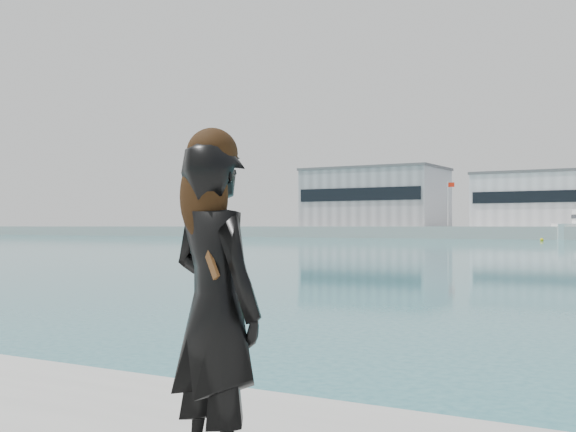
# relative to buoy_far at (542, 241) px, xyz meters

# --- Properties ---
(warehouse_grey_left) EXTENTS (26.52, 16.36, 11.50)m
(warehouse_grey_left) POSITION_rel_buoy_far_xyz_m (-37.13, 28.18, 7.76)
(warehouse_grey_left) COLOR gray
(warehouse_grey_left) RESTS_ON far_quay
(warehouse_white) EXTENTS (24.48, 15.35, 9.50)m
(warehouse_white) POSITION_rel_buoy_far_xyz_m (-4.13, 28.18, 6.76)
(warehouse_white) COLOR silver
(warehouse_white) RESTS_ON far_quay
(flagpole_left) EXTENTS (1.28, 0.16, 8.00)m
(flagpole_left) POSITION_rel_buoy_far_xyz_m (-20.04, 21.20, 6.54)
(flagpole_left) COLOR silver
(flagpole_left) RESTS_ON far_quay
(buoy_far) EXTENTS (0.50, 0.50, 0.50)m
(buoy_far) POSITION_rel_buoy_far_xyz_m (0.00, 0.00, 0.00)
(buoy_far) COLOR yellow
(buoy_far) RESTS_ON ground
(woman) EXTENTS (0.69, 0.56, 1.73)m
(woman) POSITION_rel_buoy_far_xyz_m (18.09, -100.54, 1.68)
(woman) COLOR black
(woman) RESTS_ON near_quay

